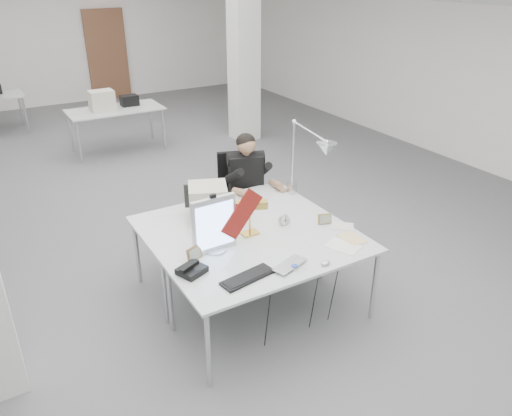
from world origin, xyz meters
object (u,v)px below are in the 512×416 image
at_px(desk_phone, 192,270).
at_px(monitor, 214,225).
at_px(laptop, 295,267).
at_px(office_chair, 245,202).
at_px(desk_main, 275,255).
at_px(architect_lamp, 307,159).
at_px(beige_monitor, 208,202).
at_px(bankers_lamp, 250,218).
at_px(seated_person, 247,172).

bearing_deg(desk_phone, monitor, 13.60).
bearing_deg(laptop, office_chair, 53.85).
height_order(desk_main, architect_lamp, architect_lamp).
bearing_deg(laptop, monitor, 106.26).
xyz_separation_m(office_chair, desk_phone, (-1.29, -1.43, 0.29)).
relative_size(desk_main, office_chair, 1.82).
relative_size(laptop, architect_lamp, 0.35).
distance_m(desk_main, office_chair, 1.64).
relative_size(monitor, beige_monitor, 1.39).
height_order(laptop, desk_phone, desk_phone).
xyz_separation_m(monitor, bankers_lamp, (0.41, 0.10, -0.08)).
xyz_separation_m(desk_main, laptop, (0.02, -0.28, 0.03)).
xyz_separation_m(office_chair, architect_lamp, (0.29, -0.78, 0.74)).
distance_m(desk_main, desk_phone, 0.74).
relative_size(seated_person, architect_lamp, 0.98).
relative_size(desk_main, seated_person, 1.92).
distance_m(beige_monitor, architect_lamp, 1.10).
bearing_deg(office_chair, beige_monitor, -121.62).
bearing_deg(office_chair, laptop, -87.64).
bearing_deg(laptop, bankers_lamp, 72.39).
distance_m(seated_person, desk_phone, 1.90).
height_order(desk_main, monitor, monitor).
bearing_deg(beige_monitor, seated_person, 59.28).
distance_m(seated_person, beige_monitor, 0.94).
distance_m(desk_main, beige_monitor, 0.95).
xyz_separation_m(laptop, desk_phone, (-0.75, 0.37, 0.01)).
xyz_separation_m(desk_main, office_chair, (0.56, 1.52, -0.25)).
bearing_deg(office_chair, architect_lamp, -50.42).
bearing_deg(seated_person, bankers_lamp, -99.04).
xyz_separation_m(seated_person, beige_monitor, (-0.75, -0.56, 0.03)).
relative_size(monitor, laptop, 1.51).
relative_size(desk_main, laptop, 5.39).
distance_m(desk_phone, architect_lamp, 1.77).
bearing_deg(desk_main, seated_person, 69.33).
bearing_deg(monitor, architect_lamp, 16.78).
relative_size(laptop, bankers_lamp, 0.98).
relative_size(office_chair, architect_lamp, 1.03).
distance_m(office_chair, desk_phone, 1.95).
xyz_separation_m(monitor, laptop, (0.43, -0.60, -0.24)).
bearing_deg(bankers_lamp, desk_phone, -131.20).
height_order(monitor, bankers_lamp, monitor).
height_order(seated_person, desk_phone, seated_person).
xyz_separation_m(seated_person, laptop, (-0.54, -1.75, -0.13)).
height_order(laptop, architect_lamp, architect_lamp).
distance_m(desk_main, seated_person, 1.58).
height_order(office_chair, architect_lamp, architect_lamp).
relative_size(office_chair, bankers_lamp, 2.92).
xyz_separation_m(bankers_lamp, desk_phone, (-0.73, -0.33, -0.14)).
bearing_deg(monitor, desk_main, -39.27).
bearing_deg(laptop, desk_main, 73.76).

